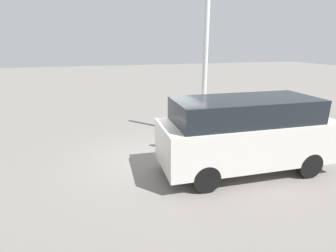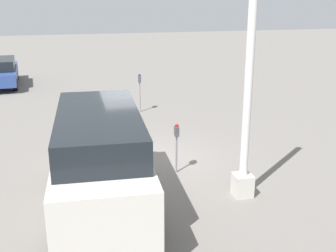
{
  "view_description": "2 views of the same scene",
  "coord_description": "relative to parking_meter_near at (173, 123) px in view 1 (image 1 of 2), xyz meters",
  "views": [
    {
      "loc": [
        -1.94,
        -7.84,
        3.75
      ],
      "look_at": [
        0.37,
        -0.17,
        1.21
      ],
      "focal_mm": 28.0,
      "sensor_mm": 36.0,
      "label": 1
    },
    {
      "loc": [
        11.1,
        -2.04,
        4.74
      ],
      "look_at": [
        0.96,
        0.36,
        1.41
      ],
      "focal_mm": 45.0,
      "sensor_mm": 36.0,
      "label": 2
    }
  ],
  "objects": [
    {
      "name": "ground_plane",
      "position": [
        -0.78,
        -0.63,
        -1.03
      ],
      "size": [
        80.0,
        80.0,
        0.0
      ],
      "primitive_type": "plane",
      "color": "slate"
    },
    {
      "name": "parking_meter_near",
      "position": [
        0.0,
        0.0,
        0.0
      ],
      "size": [
        0.21,
        0.12,
        1.4
      ],
      "rotation": [
        0.0,
        0.0,
        -0.06
      ],
      "color": "gray",
      "rests_on": "ground"
    },
    {
      "name": "lamp_post",
      "position": [
        1.72,
        1.21,
        1.06
      ],
      "size": [
        0.44,
        0.44,
        5.65
      ],
      "color": "beige",
      "rests_on": "ground"
    },
    {
      "name": "parked_van",
      "position": [
        1.58,
        -2.15,
        0.2
      ],
      "size": [
        5.24,
        2.13,
        2.26
      ],
      "rotation": [
        0.0,
        0.0,
        -0.04
      ],
      "color": "beige",
      "rests_on": "ground"
    }
  ]
}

